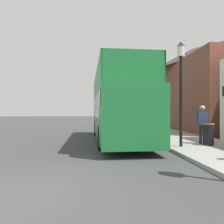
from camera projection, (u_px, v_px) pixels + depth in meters
name	position (u px, v px, depth m)	size (l,w,h in m)	color
ground_plane	(80.00, 127.00, 25.22)	(144.00, 144.00, 0.00)	#3D3D3F
sidewalk	(144.00, 128.00, 22.74)	(3.81, 108.00, 0.14)	#999993
brick_terrace_rear	(193.00, 89.00, 22.26)	(6.00, 17.56, 8.18)	brown
tour_bus	(117.00, 110.00, 12.72)	(2.75, 10.26, 3.96)	#1E7A38
parked_car_ahead_of_bus	(116.00, 122.00, 21.65)	(1.96, 4.49, 1.53)	#9E9EA3
pedestrian_third	(202.00, 121.00, 10.44)	(0.48, 0.27, 1.84)	#232328
lamp_post_nearest	(181.00, 74.00, 9.65)	(0.35, 0.35, 4.65)	black
lamp_post_second	(135.00, 91.00, 19.52)	(0.35, 0.35, 5.07)	black
lamp_post_third	(122.00, 98.00, 29.41)	(0.35, 0.35, 5.04)	black
litter_bin	(209.00, 133.00, 9.98)	(0.48, 0.48, 1.02)	black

